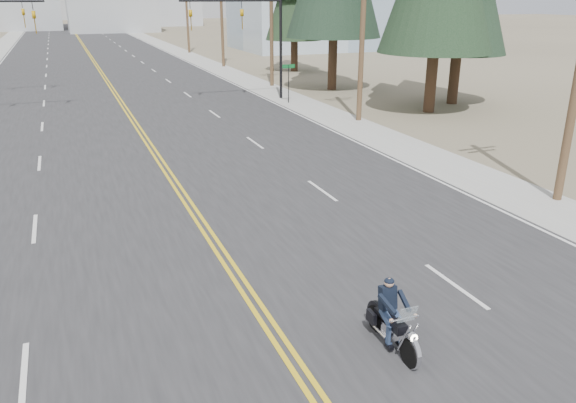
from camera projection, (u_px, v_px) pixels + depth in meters
The scene contains 10 objects.
road at pixel (90, 56), 70.11m from camera, with size 20.00×200.00×0.01m, color #303033.
sidewalk_right at pixel (182, 53), 74.09m from camera, with size 3.00×200.00×0.01m, color #A5A5A0.
traffic_mast_right at pixel (253, 28), 38.34m from camera, with size 7.10×0.26×7.00m.
street_sign at pixel (289, 77), 38.29m from camera, with size 0.90×0.06×2.62m.
utility_pole_b at pixel (363, 15), 31.34m from camera, with size 2.20×0.30×11.50m.
utility_pole_c at pixel (271, 13), 44.53m from camera, with size 2.20×0.30×11.00m.
utility_pole_d at pixel (221, 7), 57.54m from camera, with size 2.20×0.30×11.50m.
utility_pole_e at pixel (187, 7), 72.48m from camera, with size 2.20×0.30×11.00m.
haze_bldg_e at pixel (170, 1), 146.60m from camera, with size 14.00×14.00×12.00m, color #B7BCC6.
motorcyclist at pixel (394, 316), 11.47m from camera, with size 0.82×1.91×1.49m, color black, non-canonical shape.
Camera 1 is at (-3.58, -6.15, 6.88)m, focal length 35.00 mm.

